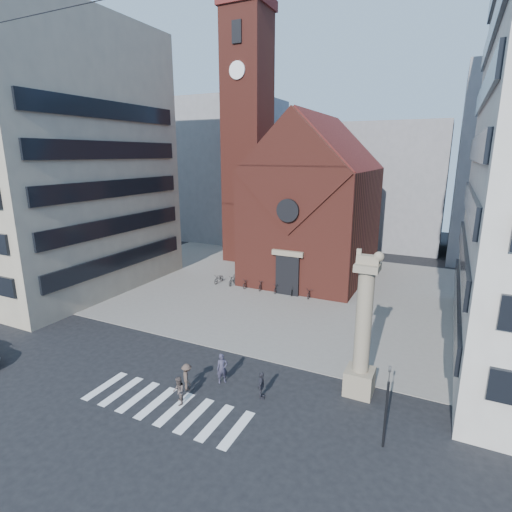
# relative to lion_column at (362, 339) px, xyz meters

# --- Properties ---
(ground) EXTENTS (120.00, 120.00, 0.00)m
(ground) POSITION_rel_lion_column_xyz_m (-10.01, -3.00, -3.46)
(ground) COLOR black
(ground) RESTS_ON ground
(piazza) EXTENTS (46.00, 30.00, 0.05)m
(piazza) POSITION_rel_lion_column_xyz_m (-10.01, 16.00, -3.43)
(piazza) COLOR gray
(piazza) RESTS_ON ground
(zebra_crossing) EXTENTS (10.20, 3.20, 0.01)m
(zebra_crossing) POSITION_rel_lion_column_xyz_m (-9.46, -6.00, -3.45)
(zebra_crossing) COLOR white
(zebra_crossing) RESTS_ON ground
(church) EXTENTS (12.00, 16.65, 18.00)m
(church) POSITION_rel_lion_column_xyz_m (-10.01, 22.04, 4.53)
(church) COLOR maroon
(church) RESTS_ON ground
(campanile) EXTENTS (5.50, 5.50, 31.20)m
(campanile) POSITION_rel_lion_column_xyz_m (-20.01, 25.00, 12.28)
(campanile) COLOR maroon
(campanile) RESTS_ON ground
(building_left) EXTENTS (18.00, 20.00, 26.00)m
(building_left) POSITION_rel_lion_column_xyz_m (-34.01, 7.00, 9.54)
(building_left) COLOR tan
(building_left) RESTS_ON ground
(bg_block_left) EXTENTS (16.00, 14.00, 22.00)m
(bg_block_left) POSITION_rel_lion_column_xyz_m (-30.01, 37.00, 7.54)
(bg_block_left) COLOR gray
(bg_block_left) RESTS_ON ground
(bg_block_mid) EXTENTS (14.00, 12.00, 18.00)m
(bg_block_mid) POSITION_rel_lion_column_xyz_m (-4.01, 42.00, 5.54)
(bg_block_mid) COLOR gray
(bg_block_mid) RESTS_ON ground
(lion_column) EXTENTS (1.63, 1.60, 8.68)m
(lion_column) POSITION_rel_lion_column_xyz_m (0.00, 0.00, 0.00)
(lion_column) COLOR gray
(lion_column) RESTS_ON ground
(traffic_light) EXTENTS (0.13, 0.16, 4.30)m
(traffic_light) POSITION_rel_lion_column_xyz_m (1.99, -4.00, -1.17)
(traffic_light) COLOR black
(traffic_light) RESTS_ON ground
(pedestrian_0) EXTENTS (0.81, 0.81, 1.89)m
(pedestrian_0) POSITION_rel_lion_column_xyz_m (-7.80, -2.54, -2.51)
(pedestrian_0) COLOR #323042
(pedestrian_0) RESTS_ON ground
(pedestrian_1) EXTENTS (0.98, 1.02, 1.66)m
(pedestrian_1) POSITION_rel_lion_column_xyz_m (-8.86, -5.52, -2.63)
(pedestrian_1) COLOR #584B46
(pedestrian_1) RESTS_ON ground
(pedestrian_2) EXTENTS (0.65, 1.02, 1.62)m
(pedestrian_2) POSITION_rel_lion_column_xyz_m (-4.96, -2.96, -2.65)
(pedestrian_2) COLOR #2A2A32
(pedestrian_2) RESTS_ON ground
(pedestrian_3) EXTENTS (1.22, 1.18, 1.67)m
(pedestrian_3) POSITION_rel_lion_column_xyz_m (-9.28, -4.13, -2.62)
(pedestrian_3) COLOR #483930
(pedestrian_3) RESTS_ON ground
(scooter_0) EXTENTS (0.68, 1.88, 0.98)m
(scooter_0) POSITION_rel_lion_column_xyz_m (-18.06, 14.12, -2.92)
(scooter_0) COLOR black
(scooter_0) RESTS_ON piazza
(scooter_1) EXTENTS (0.54, 1.82, 1.09)m
(scooter_1) POSITION_rel_lion_column_xyz_m (-16.32, 14.12, -2.86)
(scooter_1) COLOR black
(scooter_1) RESTS_ON piazza
(scooter_2) EXTENTS (0.68, 1.88, 0.98)m
(scooter_2) POSITION_rel_lion_column_xyz_m (-14.59, 14.12, -2.92)
(scooter_2) COLOR black
(scooter_2) RESTS_ON piazza
(scooter_3) EXTENTS (0.54, 1.82, 1.09)m
(scooter_3) POSITION_rel_lion_column_xyz_m (-12.86, 14.12, -2.86)
(scooter_3) COLOR black
(scooter_3) RESTS_ON piazza
(scooter_4) EXTENTS (0.68, 1.88, 0.98)m
(scooter_4) POSITION_rel_lion_column_xyz_m (-11.12, 14.12, -2.92)
(scooter_4) COLOR black
(scooter_4) RESTS_ON piazza
(scooter_5) EXTENTS (0.54, 1.82, 1.09)m
(scooter_5) POSITION_rel_lion_column_xyz_m (-9.39, 14.12, -2.86)
(scooter_5) COLOR black
(scooter_5) RESTS_ON piazza
(scooter_6) EXTENTS (0.68, 1.88, 0.98)m
(scooter_6) POSITION_rel_lion_column_xyz_m (-7.66, 14.12, -2.92)
(scooter_6) COLOR black
(scooter_6) RESTS_ON piazza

